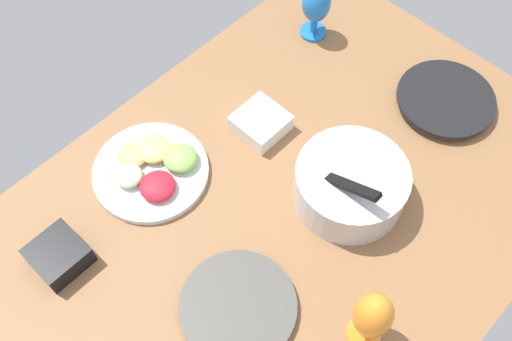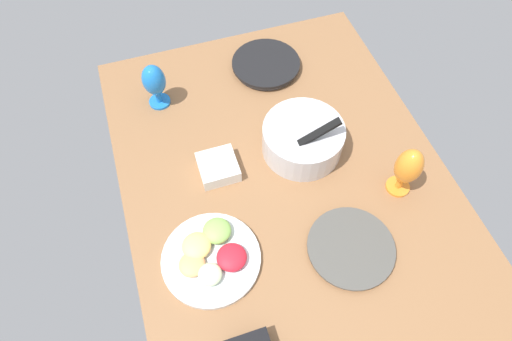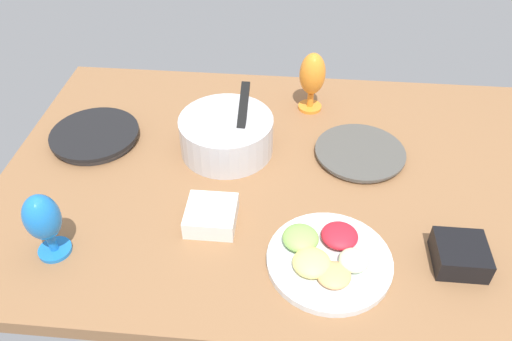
% 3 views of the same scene
% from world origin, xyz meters
% --- Properties ---
extents(ground_plane, '(1.60, 1.04, 0.04)m').
position_xyz_m(ground_plane, '(0.00, 0.00, -0.02)').
color(ground_plane, '#8C603D').
extents(dinner_plate_left, '(0.26, 0.26, 0.03)m').
position_xyz_m(dinner_plate_left, '(-0.59, 0.10, 0.02)').
color(dinner_plate_left, '#4C4C51').
rests_on(dinner_plate_left, ground_plane).
extents(dinner_plate_right, '(0.26, 0.26, 0.02)m').
position_xyz_m(dinner_plate_right, '(0.19, 0.10, 0.01)').
color(dinner_plate_right, silver).
rests_on(dinner_plate_right, ground_plane).
extents(mixing_bowl, '(0.27, 0.27, 0.18)m').
position_xyz_m(mixing_bowl, '(-0.19, 0.09, 0.06)').
color(mixing_bowl, silver).
rests_on(mixing_bowl, ground_plane).
extents(fruit_platter, '(0.29, 0.29, 0.06)m').
position_xyz_m(fruit_platter, '(0.09, -0.30, 0.02)').
color(fruit_platter, silver).
rests_on(fruit_platter, ground_plane).
extents(hurricane_glass_blue, '(0.08, 0.08, 0.18)m').
position_xyz_m(hurricane_glass_blue, '(-0.54, -0.33, 0.11)').
color(hurricane_glass_blue, blue).
rests_on(hurricane_glass_blue, ground_plane).
extents(hurricane_glass_orange, '(0.08, 0.08, 0.20)m').
position_xyz_m(hurricane_glass_orange, '(0.05, 0.33, 0.12)').
color(hurricane_glass_orange, orange).
rests_on(hurricane_glass_orange, ground_plane).
extents(square_bowl_white, '(0.12, 0.12, 0.05)m').
position_xyz_m(square_bowl_white, '(-0.19, -0.20, 0.03)').
color(square_bowl_white, white).
rests_on(square_bowl_white, ground_plane).
extents(square_bowl_black, '(0.12, 0.12, 0.06)m').
position_xyz_m(square_bowl_black, '(0.39, -0.27, 0.03)').
color(square_bowl_black, black).
rests_on(square_bowl_black, ground_plane).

